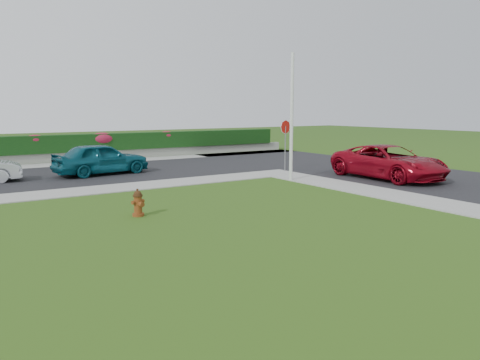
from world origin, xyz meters
TOP-DOWN VIEW (x-y plane):
  - ground at (0.00, 0.00)m, footprint 120.00×120.00m
  - street_right at (12.00, 4.00)m, footprint 8.00×32.00m
  - street_far at (-5.00, 14.00)m, footprint 26.00×8.00m
  - curb_corner at (7.00, 9.00)m, footprint 2.00×2.00m
  - sidewalk_beyond at (-1.00, 19.00)m, footprint 34.00×2.00m
  - retaining_wall at (-1.00, 20.50)m, footprint 34.00×0.40m
  - hedge at (-1.00, 20.60)m, footprint 32.00×0.90m
  - fire_hydrant at (-2.49, 3.63)m, footprint 0.45×0.42m
  - suv_red at (10.22, 4.48)m, footprint 2.82×5.77m
  - sedan_teal at (-0.70, 13.34)m, footprint 4.87×2.46m
  - utility_pole at (6.12, 6.71)m, footprint 0.16×0.16m
  - stop_sign at (7.89, 9.36)m, footprint 0.74×0.13m
  - flower_clump_d at (-2.53, 20.50)m, footprint 1.15×0.74m
  - flower_clump_e at (1.56, 20.50)m, footprint 1.56×1.00m
  - flower_clump_f at (6.12, 20.50)m, footprint 1.15×0.74m

SIDE VIEW (x-z plane):
  - ground at x=0.00m, z-range 0.00..0.00m
  - street_right at x=12.00m, z-range 0.00..0.04m
  - street_far at x=-5.00m, z-range 0.00..0.04m
  - curb_corner at x=7.00m, z-range 0.00..0.04m
  - sidewalk_beyond at x=-1.00m, z-range 0.00..0.04m
  - retaining_wall at x=-1.00m, z-range 0.00..0.60m
  - fire_hydrant at x=-2.49m, z-range -0.02..0.84m
  - suv_red at x=10.22m, z-range 0.04..1.62m
  - sedan_teal at x=-0.70m, z-range 0.04..1.63m
  - hedge at x=-1.00m, z-range 0.60..1.70m
  - flower_clump_e at x=1.56m, z-range 1.00..1.78m
  - flower_clump_d at x=-2.53m, z-range 1.18..1.76m
  - flower_clump_f at x=6.12m, z-range 1.18..1.76m
  - stop_sign at x=7.89m, z-range 0.68..3.42m
  - utility_pole at x=6.12m, z-range 0.00..5.81m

